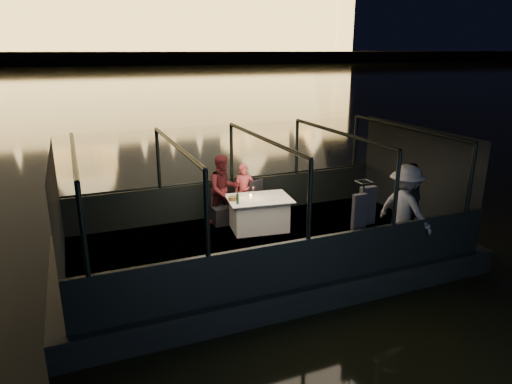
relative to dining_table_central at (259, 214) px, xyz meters
name	(u,v)px	position (x,y,z in m)	size (l,w,h in m)	color
river_water	(87,77)	(-0.23, 79.21, -0.89)	(500.00, 500.00, 0.00)	black
boat_hull	(263,264)	(-0.23, -0.79, -0.89)	(8.60, 4.40, 1.00)	black
boat_deck	(263,244)	(-0.23, -0.79, -0.41)	(8.00, 4.00, 0.04)	black
gunwale_port	(232,197)	(-0.23, 1.21, 0.06)	(8.00, 0.08, 0.90)	black
gunwale_starboard	(307,262)	(-0.23, -2.79, 0.06)	(8.00, 0.08, 0.90)	black
cabin_glass_port	(231,153)	(-0.23, 1.21, 1.21)	(8.00, 0.02, 1.40)	#99B2B2
cabin_glass_starboard	(310,200)	(-0.23, -2.79, 1.21)	(8.00, 0.02, 1.40)	#99B2B2
cabin_roof_glass	(263,139)	(-0.23, -0.79, 1.91)	(8.00, 4.00, 0.02)	#99B2B2
end_wall_fore	(57,218)	(-4.23, -0.79, 0.76)	(0.02, 4.00, 2.30)	black
end_wall_aft	(415,174)	(3.77, -0.79, 0.76)	(0.02, 4.00, 2.30)	black
canopy_ribs	(263,193)	(-0.23, -0.79, 0.76)	(8.00, 4.00, 2.30)	black
embankment	(72,59)	(-0.23, 209.21, 0.11)	(400.00, 140.00, 6.00)	#423D33
dining_table_central	(259,214)	(0.00, 0.00, 0.00)	(1.45, 1.05, 0.77)	white
chair_port_left	(221,206)	(-0.72, 0.66, 0.06)	(0.40, 0.40, 0.85)	black
chair_port_right	(259,203)	(0.24, 0.56, 0.06)	(0.44, 0.44, 0.95)	black
coat_stand	(361,224)	(1.02, -2.54, 0.51)	(0.49, 0.39, 1.76)	black
person_woman_coral	(244,189)	(-0.05, 0.84, 0.36)	(0.50, 0.33, 1.38)	#D04B52
person_man_maroon	(224,193)	(-0.62, 0.72, 0.36)	(0.80, 0.62, 1.67)	#401216
passenger_stripe	(404,214)	(2.21, -2.33, 0.47)	(1.22, 0.69, 1.88)	silver
passenger_dark	(407,209)	(2.49, -2.08, 0.47)	(1.09, 0.46, 1.85)	black
wine_bottle	(238,198)	(-0.60, -0.21, 0.53)	(0.06, 0.06, 0.29)	#14371D
bread_basket	(233,198)	(-0.60, 0.08, 0.42)	(0.22, 0.22, 0.09)	brown
amber_candle	(251,196)	(-0.17, 0.08, 0.42)	(0.06, 0.06, 0.08)	#FF933F
plate_near	(270,199)	(0.20, -0.16, 0.39)	(0.25, 0.25, 0.02)	white
plate_far	(235,199)	(-0.55, 0.10, 0.39)	(0.23, 0.23, 0.01)	white
wine_glass_white	(238,200)	(-0.60, -0.22, 0.48)	(0.06, 0.06, 0.18)	silver
wine_glass_red	(253,191)	(-0.04, 0.26, 0.48)	(0.07, 0.07, 0.19)	silver
wine_glass_empty	(253,198)	(-0.22, -0.19, 0.48)	(0.06, 0.06, 0.17)	white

